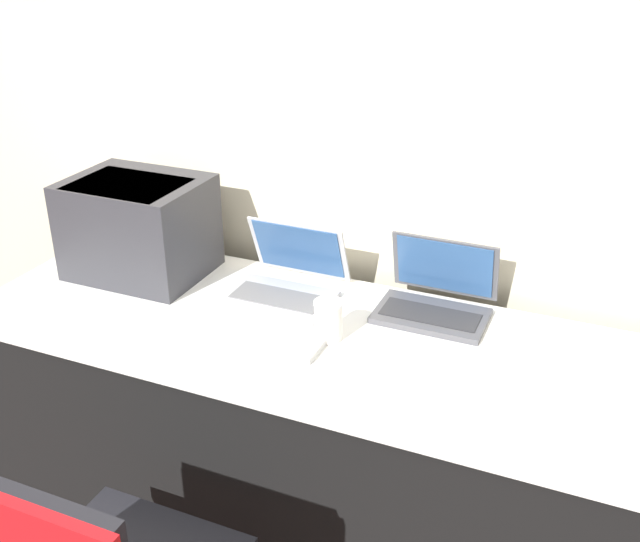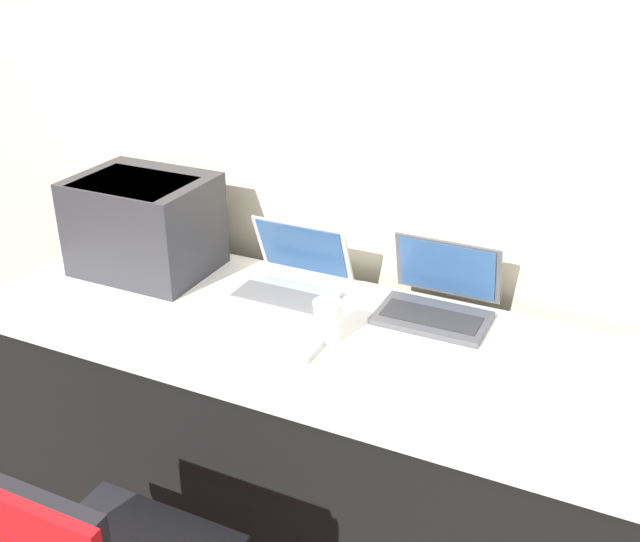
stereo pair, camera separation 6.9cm
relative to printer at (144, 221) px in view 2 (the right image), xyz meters
name	(u,v)px [view 2 (the right image)]	position (x,y,z in m)	size (l,w,h in m)	color
wall_back	(405,114)	(0.76, 0.32, 0.36)	(8.00, 0.05, 2.60)	beige
table	(338,449)	(0.76, -0.14, -0.56)	(2.22, 0.73, 0.77)	black
printer	(144,221)	(0.00, 0.00, 0.00)	(0.42, 0.33, 0.31)	#333338
laptop_left	(289,279)	(0.51, 0.04, -0.12)	(0.32, 0.30, 0.21)	#B7B7BC
laptop_right	(438,299)	(0.96, 0.11, -0.12)	(0.32, 0.26, 0.21)	#4C4C51
external_keyboard	(257,333)	(0.55, -0.23, -0.16)	(0.39, 0.15, 0.02)	silver
coffee_cup	(327,320)	(0.73, -0.16, -0.11)	(0.08, 0.08, 0.12)	white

